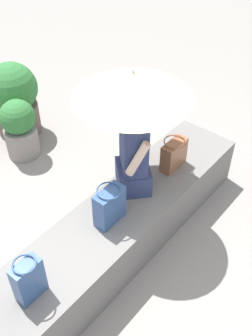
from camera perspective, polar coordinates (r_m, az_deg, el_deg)
name	(u,v)px	position (r m, az deg, el deg)	size (l,w,h in m)	color
ground_plane	(119,247)	(3.81, -0.97, -11.09)	(14.00, 14.00, 0.00)	gray
stone_bench	(119,230)	(3.62, -1.02, -8.73)	(2.95, 0.62, 0.49)	slate
person_seated	(134,152)	(3.39, 1.08, 2.24)	(0.46, 0.48, 0.90)	navy
parasol	(133,85)	(3.15, 0.99, 11.62)	(0.96, 0.96, 1.10)	#B7B7BC
handbag_black	(29,280)	(2.89, -13.56, -15.03)	(0.21, 0.16, 0.36)	#335184
tote_bag_canvas	(110,206)	(3.24, -2.33, -5.34)	(0.27, 0.20, 0.35)	#335184
shoulder_bag_spare	(174,154)	(3.77, 6.74, 1.96)	(0.28, 0.21, 0.30)	brown
planter_near	(14,98)	(5.02, -15.48, 9.47)	(0.60, 0.60, 0.91)	brown
planter_far	(20,128)	(4.69, -14.74, 5.45)	(0.39, 0.39, 0.71)	gray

